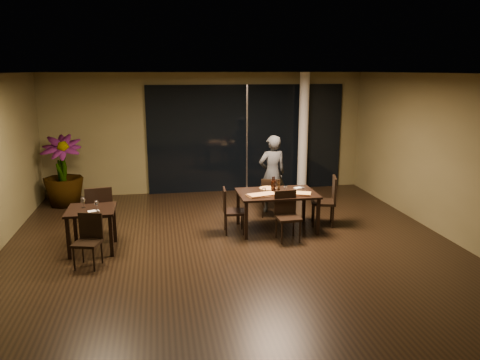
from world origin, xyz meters
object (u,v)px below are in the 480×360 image
at_px(chair_main_left, 230,208).
at_px(chair_side_far, 99,210).
at_px(bottle_a, 273,184).
at_px(side_table, 91,216).
at_px(chair_main_right, 328,198).
at_px(bottle_b, 279,186).
at_px(bottle_c, 274,184).
at_px(chair_side_near, 89,237).
at_px(chair_main_far, 271,195).
at_px(main_table, 277,196).
at_px(potted_plant, 62,171).
at_px(chair_main_near, 287,213).
at_px(diner, 272,174).

relative_size(chair_main_left, chair_side_far, 0.86).
bearing_deg(bottle_a, side_table, -170.73).
height_order(chair_main_right, chair_side_far, chair_side_far).
xyz_separation_m(bottle_b, bottle_c, (-0.06, 0.12, 0.02)).
relative_size(side_table, chair_side_near, 0.95).
relative_size(chair_main_far, bottle_a, 2.79).
relative_size(main_table, chair_main_left, 1.71).
bearing_deg(chair_main_right, potted_plant, -97.91).
bearing_deg(bottle_a, chair_main_far, 79.09).
bearing_deg(chair_side_far, main_table, 170.78).
bearing_deg(chair_main_near, main_table, 92.22).
bearing_deg(chair_side_far, chair_main_left, 169.94).
relative_size(chair_main_right, bottle_a, 3.28).
xyz_separation_m(main_table, chair_side_far, (-3.33, -0.01, -0.11)).
bearing_deg(bottle_c, chair_main_near, -83.72).
xyz_separation_m(chair_side_far, chair_side_near, (-0.04, -1.15, -0.10)).
distance_m(chair_main_near, bottle_c, 0.79).
xyz_separation_m(chair_main_right, chair_side_far, (-4.40, -0.09, 0.01)).
bearing_deg(chair_side_far, potted_plant, -75.91).
xyz_separation_m(main_table, chair_side_near, (-3.37, -1.15, -0.20)).
bearing_deg(potted_plant, bottle_a, -29.32).
height_order(potted_plant, bottle_a, potted_plant).
relative_size(main_table, side_table, 1.88).
bearing_deg(chair_main_right, diner, -126.59).
height_order(chair_main_left, bottle_c, bottle_c).
bearing_deg(diner, chair_main_left, 38.84).
relative_size(main_table, chair_side_near, 1.78).
height_order(side_table, diner, diner).
xyz_separation_m(main_table, chair_main_far, (0.06, 0.79, -0.20)).
bearing_deg(bottle_a, potted_plant, 150.68).
bearing_deg(bottle_a, bottle_b, -8.90).
height_order(side_table, chair_side_near, chair_side_near).
distance_m(side_table, chair_main_right, 4.51).
height_order(main_table, bottle_a, bottle_a).
relative_size(main_table, chair_main_right, 1.50).
distance_m(main_table, chair_main_left, 0.94).
bearing_deg(bottle_b, chair_main_right, 3.35).
bearing_deg(main_table, chair_side_far, -179.91).
height_order(side_table, bottle_b, bottle_b).
bearing_deg(chair_main_near, bottle_c, 93.04).
distance_m(chair_main_far, chair_main_right, 1.23).
xyz_separation_m(side_table, chair_main_near, (3.45, -0.04, -0.12)).
bearing_deg(chair_side_near, potted_plant, 121.74).
distance_m(diner, potted_plant, 4.77).
bearing_deg(chair_side_near, bottle_b, 34.91).
bearing_deg(diner, chair_side_near, 24.38).
height_order(side_table, potted_plant, potted_plant).
bearing_deg(chair_side_near, chair_main_far, 45.30).
relative_size(bottle_b, bottle_c, 0.88).
distance_m(side_table, chair_main_far, 3.70).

